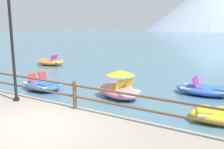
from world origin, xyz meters
name	(u,v)px	position (x,y,z in m)	size (l,w,h in m)	color
dock_railing	(74,92)	(0.00, 1.55, 0.99)	(23.92, 0.12, 0.95)	brown
lamp_post	(11,35)	(-2.42, 1.12, 2.82)	(0.28, 0.28, 4.00)	black
pedal_boat_0	(43,85)	(-3.88, 3.76, 0.26)	(2.35, 1.68, 0.83)	blue
pedal_boat_3	(119,88)	(-0.04, 4.58, 0.43)	(2.47, 1.92, 1.25)	pink
pedal_boat_4	(223,115)	(4.28, 3.87, 0.26)	(2.38, 1.76, 0.83)	yellow
pedal_boat_6	(204,90)	(3.07, 6.98, 0.24)	(2.55, 1.37, 0.81)	blue
pedal_boat_7	(50,62)	(-8.99, 9.36, 0.25)	(2.48, 1.69, 0.82)	orange
distant_peak	(211,5)	(-17.74, 119.67, 11.26)	(58.30, 58.30, 22.53)	#93A3B7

